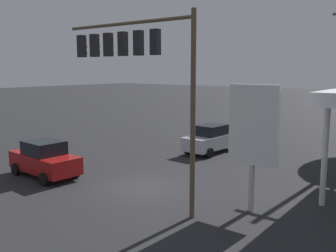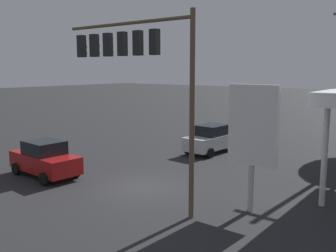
% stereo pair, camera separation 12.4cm
% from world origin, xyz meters
% --- Properties ---
extents(ground_plane, '(200.00, 200.00, 0.00)m').
position_xyz_m(ground_plane, '(0.00, 0.00, 0.00)').
color(ground_plane, '#262628').
extents(traffic_signal_assembly, '(6.92, 0.43, 7.88)m').
position_xyz_m(traffic_signal_assembly, '(-1.07, 1.62, 6.13)').
color(traffic_signal_assembly, brown).
rests_on(traffic_signal_assembly, ground).
extents(price_sign, '(2.05, 0.27, 5.12)m').
position_xyz_m(price_sign, '(-5.51, -0.40, 3.38)').
color(price_sign, '#B7B7BC').
rests_on(price_sign, ground).
extents(sedan_waiting, '(4.50, 2.26, 1.93)m').
position_xyz_m(sedan_waiting, '(5.41, 1.80, 0.95)').
color(sedan_waiting, maroon).
rests_on(sedan_waiting, ground).
extents(sedan_far, '(2.26, 4.50, 1.93)m').
position_xyz_m(sedan_far, '(1.45, -8.70, 0.95)').
color(sedan_far, silver).
rests_on(sedan_far, ground).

